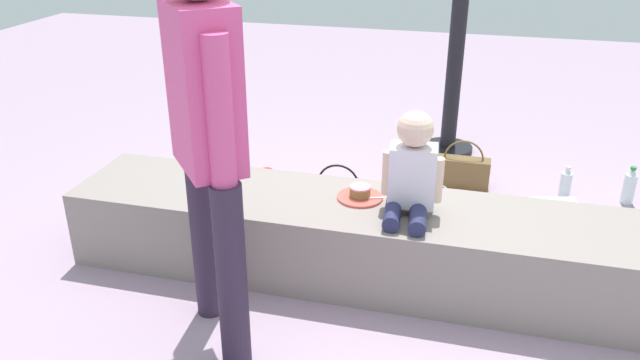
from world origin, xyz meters
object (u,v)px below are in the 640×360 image
Objects in this scene: water_bottle_near_gift at (629,186)px; party_cup_red at (267,177)px; adult_standing at (206,115)px; water_bottle_far_side at (566,183)px; cake_box_white at (553,218)px; cake_plate at (360,194)px; handbag_brown_canvas at (462,171)px; gift_bag at (429,211)px; handbag_black_leather at (338,199)px; child_seated at (412,171)px.

party_cup_red is at bearing -171.94° from water_bottle_near_gift.
adult_standing is at bearing -77.96° from party_cup_red.
water_bottle_far_side is 0.46m from cake_box_white.
handbag_brown_canvas is at bearing 67.95° from cake_plate.
gift_bag is 0.70m from cake_box_white.
handbag_brown_canvas reaches higher than water_bottle_near_gift.
cake_plate reaches higher than handbag_black_leather.
cake_plate is 1.23m from cake_box_white.
handbag_black_leather is (-1.66, -0.62, 0.00)m from water_bottle_near_gift.
gift_bag is (0.06, 0.57, -0.48)m from child_seated.
adult_standing reaches higher than water_bottle_far_side.
adult_standing is 4.93× the size of handbag_black_leather.
cake_box_white is 0.69m from handbag_brown_canvas.
adult_standing is 4.87× the size of handbag_brown_canvas.
child_seated is 1.32m from handbag_brown_canvas.
child_seated reaches higher than party_cup_red.
adult_standing reaches higher than cake_plate.
handbag_black_leather reaches higher than water_bottle_near_gift.
handbag_brown_canvas reaches higher than party_cup_red.
gift_bag is 0.53m from handbag_black_leather.
adult_standing is 2.16m from cake_box_white.
water_bottle_far_side is 0.64× the size of cake_box_white.
cake_plate is at bearing -112.05° from handbag_brown_canvas.
cake_box_white is (-0.10, -0.44, -0.03)m from water_bottle_far_side.
cake_plate is at bearing -141.93° from water_bottle_near_gift.
gift_bag is at bearing 57.35° from cake_plate.
handbag_black_leather is 0.90m from handbag_brown_canvas.
child_seated reaches higher than water_bottle_far_side.
water_bottle_far_side is (0.83, 1.20, -0.51)m from child_seated.
cake_box_white is at bearing 16.14° from gift_bag.
water_bottle_far_side is 0.62× the size of handbag_black_leather.
gift_bag is 2.73× the size of party_cup_red.
child_seated is 0.29× the size of adult_standing.
water_bottle_near_gift is 0.36m from water_bottle_far_side.
adult_standing reaches higher than handbag_black_leather.
cake_plate is (-0.25, 0.09, -0.19)m from child_seated.
water_bottle_near_gift is at bearing 44.70° from cake_box_white.
adult_standing is at bearing -101.04° from handbag_black_leather.
handbag_black_leather is at bearing 78.96° from adult_standing.
handbag_brown_canvas is (0.45, 1.11, -0.31)m from cake_plate.
gift_bag is at bearing 56.40° from adult_standing.
child_seated is at bearing -95.68° from gift_bag.
child_seated reaches higher than cake_box_white.
water_bottle_far_side is at bearing -177.62° from water_bottle_near_gift.
cake_plate is at bearing 55.73° from adult_standing.
gift_bag is 0.89× the size of cake_box_white.
party_cup_red is at bearing 175.21° from cake_box_white.
water_bottle_far_side is at bearing 39.56° from gift_bag.
water_bottle_far_side is at bearing 45.95° from cake_plate.
child_seated is at bearing -134.37° from water_bottle_near_gift.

